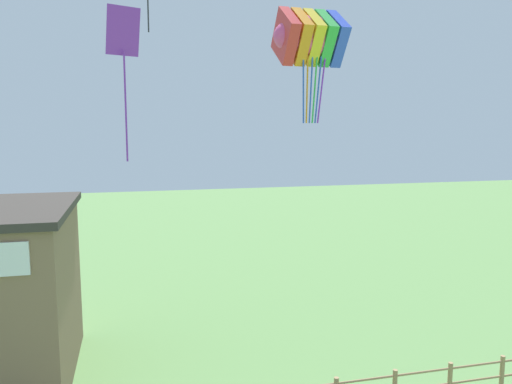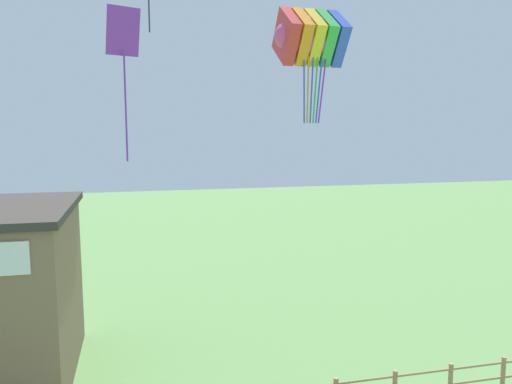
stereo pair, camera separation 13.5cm
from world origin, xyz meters
TOP-DOWN VIEW (x-y plane):
  - kite_rainbow_parafoil at (2.50, 11.96)m, footprint 2.72×2.15m
  - kite_purple_streamer at (-3.68, 9.49)m, footprint 0.95×0.60m

SIDE VIEW (x-z plane):
  - kite_purple_streamer at x=-3.68m, z-range 8.21..12.31m
  - kite_rainbow_parafoil at x=2.50m, z-range 9.28..13.20m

